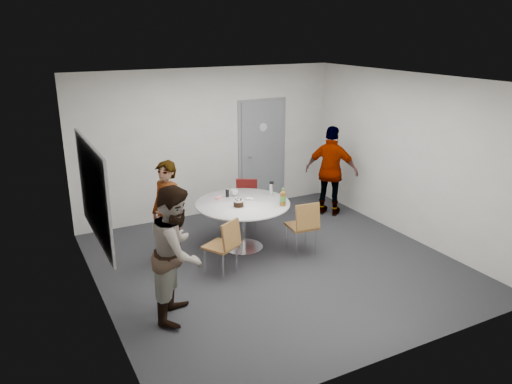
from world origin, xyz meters
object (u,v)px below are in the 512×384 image
table (244,209)px  person_right (331,171)px  person_left (177,252)px  person_main (167,214)px  chair_near_left (225,242)px  whiteboard (94,192)px  chair_near_right (304,223)px  door (262,154)px  chair_far (246,198)px

table → person_right: 2.20m
person_left → person_right: size_ratio=0.99×
person_left → person_right: 4.18m
person_main → person_right: (3.35, 0.63, 0.05)m
table → chair_near_left: bearing=-132.4°
whiteboard → chair_near_right: (3.01, -0.11, -0.93)m
door → chair_near_left: door is taller
chair_far → person_main: person_main is taller
door → person_left: size_ratio=1.28×
chair_near_left → whiteboard: bearing=144.5°
table → chair_near_right: (0.71, -0.64, -0.14)m
person_main → chair_far: bearing=93.5°
chair_near_right → person_right: (1.40, 1.26, 0.31)m
person_main → table: bearing=66.7°
door → chair_near_left: 3.15m
table → chair_near_left: table is taller
chair_near_right → person_right: size_ratio=0.51×
chair_near_right → person_right: 1.91m
chair_near_left → person_main: (-0.60, 0.70, 0.29)m
chair_near_left → person_left: 1.18m
whiteboard → chair_near_left: bearing=-6.1°
person_left → chair_far: bearing=-10.3°
whiteboard → table: size_ratio=1.29×
whiteboard → person_right: bearing=14.6°
door → person_right: door is taller
whiteboard → chair_near_right: size_ratio=2.20×
table → person_right: (2.11, 0.62, 0.18)m
person_right → person_left: bearing=78.6°
table → chair_near_left: (-0.64, -0.71, -0.15)m
chair_near_left → person_right: bearing=-3.6°
person_main → person_left: (-0.32, -1.37, 0.04)m
chair_far → person_right: bearing=-159.5°
person_right → chair_near_right: bearing=92.1°
table → chair_far: bearing=61.4°
chair_far → person_left: 3.05m
chair_far → person_main: 1.95m
door → person_main: door is taller
door → table: door is taller
table → person_main: (-1.24, -0.01, 0.13)m
door → whiteboard: door is taller
person_left → person_right: bearing=-29.5°
chair_near_right → chair_far: bearing=104.3°
door → person_right: (0.85, -1.13, -0.19)m
person_main → person_left: 1.40m
whiteboard → chair_far: whiteboard is taller
chair_near_right → person_left: bearing=-156.5°
person_right → chair_near_left: bearing=75.8°
door → person_right: bearing=-53.0°
chair_far → person_main: size_ratio=0.52×
person_main → person_right: person_right is taller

